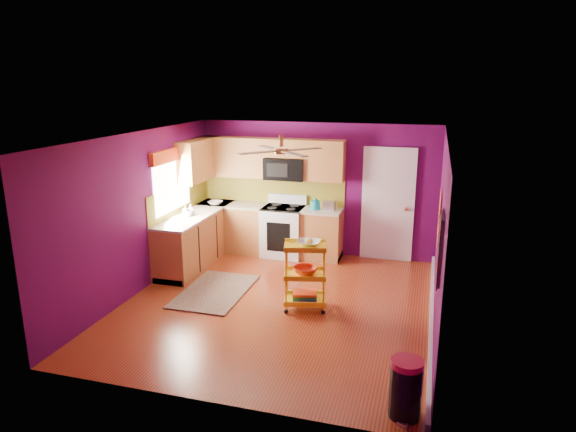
% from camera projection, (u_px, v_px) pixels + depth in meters
% --- Properties ---
extents(ground, '(5.00, 5.00, 0.00)m').
position_uv_depth(ground, '(278.00, 304.00, 7.69)').
color(ground, maroon).
rests_on(ground, ground).
extents(room_envelope, '(4.54, 5.04, 2.52)m').
position_uv_depth(room_envelope, '(279.00, 198.00, 7.26)').
color(room_envelope, '#510948').
rests_on(room_envelope, ground).
extents(lower_cabinets, '(2.81, 2.31, 0.94)m').
position_uv_depth(lower_cabinets, '(238.00, 235.00, 9.62)').
color(lower_cabinets, '#965929').
rests_on(lower_cabinets, ground).
extents(electric_range, '(0.76, 0.66, 1.13)m').
position_uv_depth(electric_range, '(283.00, 231.00, 9.73)').
color(electric_range, white).
rests_on(electric_range, ground).
extents(upper_cabinetry, '(2.80, 2.30, 1.26)m').
position_uv_depth(upper_cabinetry, '(248.00, 160.00, 9.57)').
color(upper_cabinetry, '#965929').
rests_on(upper_cabinetry, ground).
extents(left_window, '(0.08, 1.35, 1.08)m').
position_uv_depth(left_window, '(172.00, 171.00, 8.80)').
color(left_window, white).
rests_on(left_window, ground).
extents(panel_door, '(0.95, 0.11, 2.15)m').
position_uv_depth(panel_door, '(388.00, 206.00, 9.36)').
color(panel_door, white).
rests_on(panel_door, ground).
extents(right_wall_art, '(0.04, 2.74, 1.04)m').
position_uv_depth(right_wall_art, '(440.00, 230.00, 6.41)').
color(right_wall_art, black).
rests_on(right_wall_art, ground).
extents(ceiling_fan, '(1.01, 1.01, 0.26)m').
position_uv_depth(ceiling_fan, '(281.00, 150.00, 7.28)').
color(ceiling_fan, '#BF8C3F').
rests_on(ceiling_fan, ground).
extents(shag_rug, '(0.98, 1.58, 0.02)m').
position_uv_depth(shag_rug, '(215.00, 291.00, 8.13)').
color(shag_rug, black).
rests_on(shag_rug, ground).
extents(rolling_cart, '(0.69, 0.57, 1.09)m').
position_uv_depth(rolling_cart, '(306.00, 273.00, 7.41)').
color(rolling_cart, yellow).
rests_on(rolling_cart, ground).
extents(trash_can, '(0.43, 0.43, 0.62)m').
position_uv_depth(trash_can, '(406.00, 388.00, 5.07)').
color(trash_can, black).
rests_on(trash_can, ground).
extents(teal_kettle, '(0.18, 0.18, 0.21)m').
position_uv_depth(teal_kettle, '(315.00, 205.00, 9.43)').
color(teal_kettle, teal).
rests_on(teal_kettle, lower_cabinets).
extents(toaster, '(0.22, 0.15, 0.18)m').
position_uv_depth(toaster, '(329.00, 206.00, 9.36)').
color(toaster, beige).
rests_on(toaster, lower_cabinets).
extents(soap_bottle_a, '(0.09, 0.09, 0.19)m').
position_uv_depth(soap_bottle_a, '(186.00, 211.00, 8.98)').
color(soap_bottle_a, '#EA3F72').
rests_on(soap_bottle_a, lower_cabinets).
extents(soap_bottle_b, '(0.15, 0.15, 0.19)m').
position_uv_depth(soap_bottle_b, '(191.00, 209.00, 9.07)').
color(soap_bottle_b, white).
rests_on(soap_bottle_b, lower_cabinets).
extents(counter_dish, '(0.27, 0.27, 0.07)m').
position_uv_depth(counter_dish, '(216.00, 203.00, 9.81)').
color(counter_dish, white).
rests_on(counter_dish, lower_cabinets).
extents(counter_cup, '(0.12, 0.12, 0.09)m').
position_uv_depth(counter_cup, '(189.00, 214.00, 8.97)').
color(counter_cup, white).
rests_on(counter_cup, lower_cabinets).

